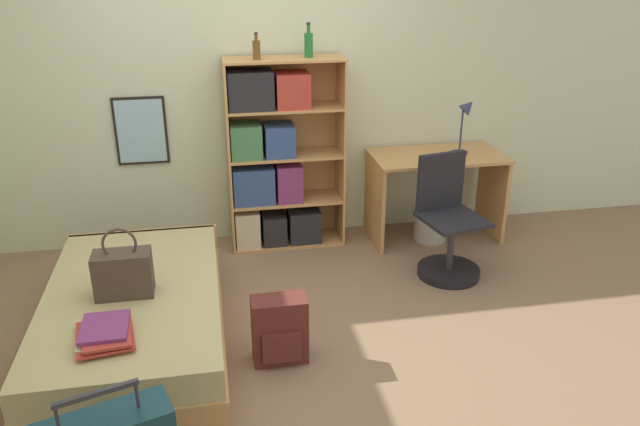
{
  "coord_description": "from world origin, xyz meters",
  "views": [
    {
      "loc": [
        -0.28,
        -3.42,
        2.3
      ],
      "look_at": [
        0.39,
        0.18,
        0.75
      ],
      "focal_mm": 35.0,
      "sensor_mm": 36.0,
      "label": 1
    }
  ],
  "objects": [
    {
      "name": "ground_plane",
      "position": [
        0.0,
        0.0,
        0.0
      ],
      "size": [
        14.0,
        14.0,
        0.0
      ],
      "primitive_type": "plane",
      "color": "#84664C"
    },
    {
      "name": "wall_back",
      "position": [
        -0.0,
        1.59,
        1.3
      ],
      "size": [
        10.0,
        0.09,
        2.6
      ],
      "color": "beige",
      "rests_on": "ground_plane"
    },
    {
      "name": "bed",
      "position": [
        -0.79,
        0.02,
        0.2
      ],
      "size": [
        1.06,
        1.8,
        0.41
      ],
      "color": "tan",
      "rests_on": "ground_plane"
    },
    {
      "name": "handbag",
      "position": [
        -0.82,
        -0.04,
        0.56
      ],
      "size": [
        0.33,
        0.17,
        0.43
      ],
      "color": "#47382D",
      "rests_on": "bed"
    },
    {
      "name": "book_stack_on_bed",
      "position": [
        -0.88,
        -0.51,
        0.45
      ],
      "size": [
        0.34,
        0.39,
        0.08
      ],
      "color": "#99894C",
      "rests_on": "bed"
    },
    {
      "name": "bookcase",
      "position": [
        0.23,
        1.36,
        0.73
      ],
      "size": [
        0.93,
        0.35,
        1.54
      ],
      "color": "tan",
      "rests_on": "ground_plane"
    },
    {
      "name": "bottle_green",
      "position": [
        0.13,
        1.32,
        1.62
      ],
      "size": [
        0.06,
        0.06,
        0.2
      ],
      "color": "brown",
      "rests_on": "bookcase"
    },
    {
      "name": "bottle_brown",
      "position": [
        0.52,
        1.35,
        1.64
      ],
      "size": [
        0.07,
        0.07,
        0.26
      ],
      "color": "#1E6B2D",
      "rests_on": "bookcase"
    },
    {
      "name": "desk",
      "position": [
        1.58,
        1.25,
        0.51
      ],
      "size": [
        1.09,
        0.59,
        0.74
      ],
      "color": "tan",
      "rests_on": "ground_plane"
    },
    {
      "name": "desk_lamp",
      "position": [
        1.8,
        1.24,
        1.06
      ],
      "size": [
        0.19,
        0.14,
        0.47
      ],
      "color": "navy",
      "rests_on": "desk"
    },
    {
      "name": "desk_chair",
      "position": [
        1.45,
        0.6,
        0.3
      ],
      "size": [
        0.51,
        0.51,
        0.92
      ],
      "color": "black",
      "rests_on": "ground_plane"
    },
    {
      "name": "backpack",
      "position": [
        0.06,
        -0.28,
        0.21
      ],
      "size": [
        0.33,
        0.2,
        0.42
      ],
      "color": "#56231E",
      "rests_on": "ground_plane"
    },
    {
      "name": "waste_bin",
      "position": [
        1.54,
        1.19,
        0.11
      ],
      "size": [
        0.28,
        0.28,
        0.23
      ],
      "color": "#B7B2A8",
      "rests_on": "ground_plane"
    }
  ]
}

